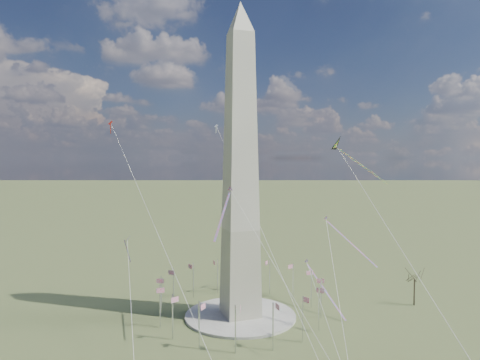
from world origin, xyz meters
name	(u,v)px	position (x,y,z in m)	size (l,w,h in m)	color
ground	(240,317)	(0.00, 0.00, 0.00)	(2000.00, 2000.00, 0.00)	#4F5A2D
plaza	(240,315)	(0.00, 0.00, 0.40)	(36.00, 36.00, 0.80)	beige
washington_monument	(240,169)	(0.00, 0.00, 47.95)	(15.56, 15.56, 100.00)	beige
flagpole_ring	(240,295)	(0.00, 0.00, 7.27)	(54.40, 54.40, 13.00)	silver
tree_near	(415,277)	(61.11, -10.19, 9.89)	(7.93, 7.93, 13.88)	#4C412E
kite_delta_black	(339,147)	(40.32, 6.20, 55.53)	(17.16, 18.91, 17.17)	black
kite_diamond_purple	(127,243)	(-34.80, 7.30, 25.31)	(2.21, 2.94, 8.59)	#351562
kite_streamer_left	(343,236)	(26.69, -18.20, 28.14)	(7.80, 18.03, 12.95)	#FF3428
kite_streamer_mid	(225,207)	(-8.61, -10.75, 37.36)	(11.10, 17.46, 13.48)	#FF3428
kite_streamer_right	(319,281)	(28.03, -1.63, 9.60)	(3.78, 22.21, 15.26)	#FF3428
kite_small_red	(110,124)	(-38.25, 28.89, 63.57)	(1.54, 1.65, 4.61)	red
kite_small_white	(216,127)	(7.07, 51.17, 65.20)	(1.47, 1.30, 3.90)	white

